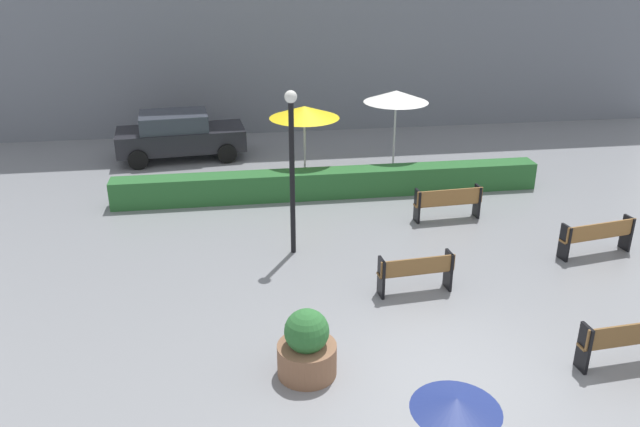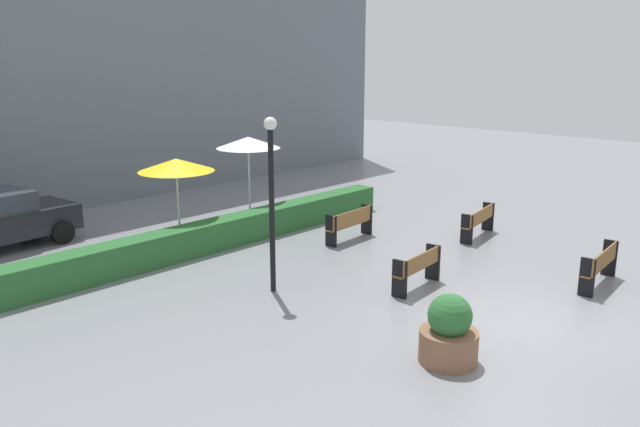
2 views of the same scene
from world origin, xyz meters
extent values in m
plane|color=gray|center=(0.00, 0.00, 0.00)|extent=(60.00, 60.00, 0.00)
cube|color=olive|center=(4.88, 3.81, 0.45)|extent=(1.87, 0.54, 0.04)
cube|color=olive|center=(4.91, 3.67, 0.66)|extent=(1.84, 0.34, 0.38)
cube|color=black|center=(4.03, 3.65, 0.42)|extent=(0.11, 0.34, 0.85)
cube|color=black|center=(5.74, 3.93, 0.42)|extent=(0.11, 0.34, 0.85)
cube|color=brown|center=(3.17, -0.19, 0.44)|extent=(1.88, 0.36, 0.04)
cube|color=brown|center=(3.18, -0.32, 0.67)|extent=(1.87, 0.18, 0.41)
cube|color=black|center=(2.30, -0.28, 0.43)|extent=(0.08, 0.32, 0.87)
cube|color=olive|center=(2.14, 6.31, 0.44)|extent=(1.80, 0.36, 0.04)
cube|color=olive|center=(2.15, 6.16, 0.67)|extent=(1.79, 0.15, 0.42)
cube|color=black|center=(1.31, 6.24, 0.44)|extent=(0.08, 0.36, 0.88)
cube|color=black|center=(2.98, 6.34, 0.44)|extent=(0.08, 0.36, 0.88)
cube|color=brown|center=(0.23, 2.72, 0.47)|extent=(1.61, 0.38, 0.04)
cube|color=brown|center=(0.24, 2.57, 0.67)|extent=(1.59, 0.17, 0.36)
cube|color=black|center=(-0.50, 2.64, 0.42)|extent=(0.09, 0.36, 0.84)
cube|color=black|center=(0.97, 2.76, 0.42)|extent=(0.09, 0.36, 0.84)
sphere|color=tan|center=(-1.09, -3.10, 1.68)|extent=(0.21, 0.21, 0.21)
cone|color=navy|center=(-1.03, -3.02, 1.91)|extent=(1.05, 1.05, 0.16)
cylinder|color=brown|center=(-2.33, 0.29, 0.28)|extent=(1.00, 1.00, 0.56)
sphere|color=#2D6B33|center=(-2.33, 0.29, 0.84)|extent=(0.75, 0.75, 0.75)
cylinder|color=black|center=(-2.07, 4.92, 1.79)|extent=(0.12, 0.12, 3.58)
sphere|color=white|center=(-2.07, 4.92, 3.70)|extent=(0.28, 0.28, 0.28)
cylinder|color=silver|center=(-1.21, 9.68, 1.09)|extent=(0.06, 0.06, 2.18)
cone|color=yellow|center=(-1.21, 9.68, 2.18)|extent=(2.08, 2.08, 0.35)
cylinder|color=silver|center=(1.62, 9.94, 1.25)|extent=(0.06, 0.06, 2.50)
cone|color=white|center=(1.62, 9.94, 2.50)|extent=(1.97, 1.97, 0.35)
cube|color=#28602D|center=(-0.64, 8.40, 0.39)|extent=(12.20, 0.70, 0.78)
cube|color=black|center=(-5.04, 12.63, 0.67)|extent=(4.34, 2.13, 0.70)
cube|color=#333842|center=(-5.24, 12.62, 1.29)|extent=(2.34, 1.81, 0.55)
cylinder|color=black|center=(-3.70, 13.64, 0.32)|extent=(0.66, 0.28, 0.64)
cylinder|color=black|center=(-3.53, 11.89, 0.32)|extent=(0.66, 0.28, 0.64)
cylinder|color=black|center=(-6.54, 13.37, 0.32)|extent=(0.66, 0.28, 0.64)
cylinder|color=black|center=(-6.38, 11.63, 0.32)|extent=(0.66, 0.28, 0.64)
camera|label=1|loc=(-3.39, -8.51, 6.69)|focal=35.68mm
camera|label=2|loc=(-11.04, -4.83, 5.06)|focal=35.55mm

